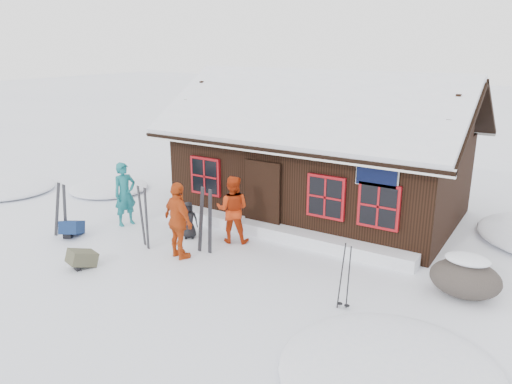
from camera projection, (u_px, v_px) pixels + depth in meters
ground at (183, 254)px, 12.66m from camera, size 120.00×120.00×0.00m
mountain_hut at (322, 163)px, 15.48m from camera, size 8.90×6.09×4.42m
snow_drift at (278, 232)px, 13.67m from camera, size 7.60×0.60×0.35m
snow_mounds at (276, 244)px, 13.33m from camera, size 20.60×13.20×0.48m
skier_teal at (125, 194)px, 14.48m from camera, size 0.61×0.77×1.87m
skier_orange_left at (233, 209)px, 13.23m from camera, size 1.09×0.99×1.83m
skier_orange_right at (178, 221)px, 12.20m from camera, size 1.23×0.81×1.95m
skier_crouched at (189, 220)px, 13.59m from camera, size 0.60×0.55×1.03m
boulder at (465, 277)px, 10.47m from camera, size 1.46×1.09×0.84m
ski_pair_left at (61, 211)px, 13.65m from camera, size 0.56×0.20×1.58m
ski_pair_mid at (144, 218)px, 12.95m from camera, size 0.45×0.19×1.68m
ski_pair_right at (205, 222)px, 12.54m from camera, size 0.52×0.11×1.78m
ski_poles at (345, 278)px, 9.91m from camera, size 0.26×0.13×1.44m
backpack_blue at (72, 230)px, 13.78m from camera, size 0.75×0.81×0.36m
backpack_olive at (82, 261)px, 11.89m from camera, size 0.61×0.71×0.33m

